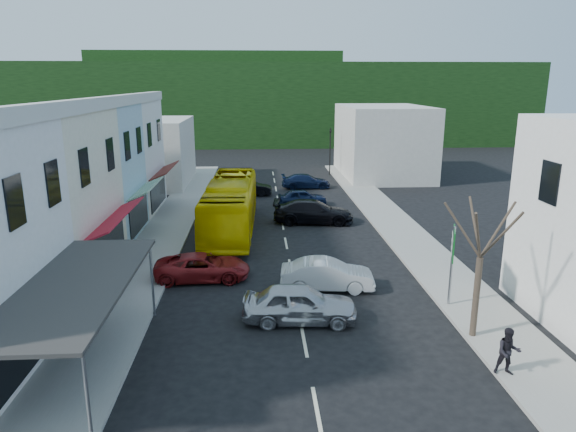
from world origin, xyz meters
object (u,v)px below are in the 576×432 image
object	(u,v)px
car_red	(203,266)
street_tree	(480,258)
car_silver	(300,305)
car_white	(327,275)
bus	(231,207)
traffic_signal	(330,152)
direction_sign	(451,268)
pedestrian_right	(509,350)
pedestrian_left	(109,270)

from	to	relation	value
car_red	street_tree	size ratio (longest dim) A/B	0.72
car_red	street_tree	xyz separation A→B (m)	(10.66, -6.61, 2.50)
car_silver	car_white	size ratio (longest dim) A/B	1.00
bus	street_tree	distance (m)	17.93
traffic_signal	direction_sign	bearing A→B (deg)	69.00
car_red	direction_sign	size ratio (longest dim) A/B	1.29
bus	car_red	distance (m)	8.50
traffic_signal	car_red	bearing A→B (deg)	48.20
pedestrian_right	traffic_signal	distance (m)	37.62
bus	direction_sign	xyz separation A→B (m)	(9.77, -12.26, 0.24)
pedestrian_right	traffic_signal	xyz separation A→B (m)	(-0.50, 37.59, 1.40)
car_red	street_tree	distance (m)	12.78
direction_sign	bus	bearing A→B (deg)	148.72
pedestrian_left	street_tree	world-z (taller)	street_tree
street_tree	car_red	bearing A→B (deg)	148.20
bus	car_white	size ratio (longest dim) A/B	2.64
car_white	pedestrian_left	xyz separation A→B (m)	(-9.95, 0.39, 0.30)
car_silver	car_white	xyz separation A→B (m)	(1.54, 3.22, 0.00)
pedestrian_left	car_red	bearing A→B (deg)	-59.86
car_silver	traffic_signal	xyz separation A→B (m)	(5.83, 33.13, 1.70)
car_silver	direction_sign	world-z (taller)	direction_sign
car_red	traffic_signal	distance (m)	30.14
car_white	traffic_signal	xyz separation A→B (m)	(4.30, 29.90, 1.70)
car_white	pedestrian_right	world-z (taller)	pedestrian_right
car_silver	pedestrian_right	xyz separation A→B (m)	(6.33, -4.46, 0.30)
direction_sign	car_white	bearing A→B (deg)	175.21
bus	car_red	xyz separation A→B (m)	(-0.99, -8.40, -0.85)
car_white	street_tree	distance (m)	7.39
pedestrian_right	direction_sign	xyz separation A→B (m)	(0.10, 5.40, 0.79)
pedestrian_left	traffic_signal	bearing A→B (deg)	-11.80
bus	direction_sign	bearing A→B (deg)	-49.60
bus	car_white	distance (m)	11.14
street_tree	pedestrian_right	bearing A→B (deg)	-90.00
car_white	direction_sign	world-z (taller)	direction_sign
bus	car_white	xyz separation A→B (m)	(4.87, -9.98, -0.85)
car_red	traffic_signal	bearing A→B (deg)	-21.33
pedestrian_right	car_white	bearing A→B (deg)	132.88
bus	traffic_signal	size ratio (longest dim) A/B	2.42
car_silver	street_tree	size ratio (longest dim) A/B	0.69
bus	direction_sign	world-z (taller)	direction_sign
car_red	traffic_signal	world-z (taller)	traffic_signal
pedestrian_left	direction_sign	size ratio (longest dim) A/B	0.48
street_tree	traffic_signal	xyz separation A→B (m)	(-0.50, 34.93, -0.80)
pedestrian_left	traffic_signal	size ratio (longest dim) A/B	0.35
car_silver	street_tree	world-z (taller)	street_tree
bus	street_tree	bearing A→B (deg)	-55.37
pedestrian_left	traffic_signal	xyz separation A→B (m)	(14.24, 29.51, 1.40)
pedestrian_left	street_tree	bearing A→B (deg)	-96.23
car_red	pedestrian_left	world-z (taller)	pedestrian_left
traffic_signal	car_silver	bearing A→B (deg)	57.94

